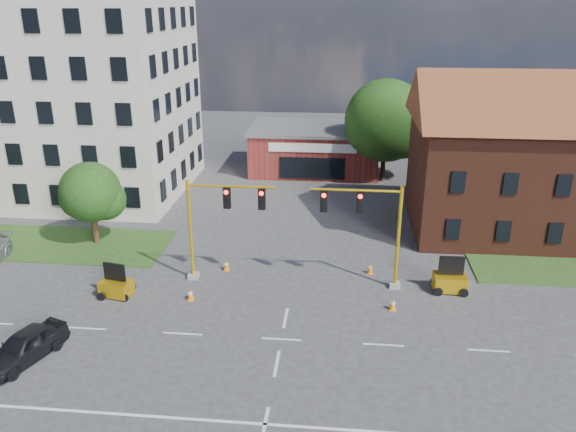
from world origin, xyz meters
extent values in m
plane|color=#3C3C3E|center=(0.00, 0.00, 0.00)|extent=(120.00, 120.00, 0.00)
cube|color=#23481B|center=(-20.00, 10.00, 0.04)|extent=(22.00, 6.00, 0.08)
cube|color=beige|center=(-20.00, 22.00, 10.00)|extent=(18.00, 15.00, 20.00)
cube|color=maroon|center=(0.00, 30.00, 2.00)|extent=(12.00, 8.00, 4.00)
cube|color=#5D5D60|center=(0.00, 30.00, 4.15)|extent=(12.40, 8.40, 0.30)
cube|color=white|center=(0.00, 25.95, 3.20)|extent=(8.00, 0.10, 0.80)
cube|color=black|center=(0.00, 25.95, 1.30)|extent=(6.00, 0.10, 2.00)
cube|color=#512518|center=(18.00, 16.00, 4.00)|extent=(20.00, 10.00, 8.00)
cylinder|color=#332212|center=(6.50, 27.00, 1.99)|extent=(0.44, 0.44, 3.98)
sphere|color=#173B12|center=(6.50, 27.00, 5.61)|extent=(7.43, 7.43, 7.43)
sphere|color=#173B12|center=(7.99, 27.30, 4.71)|extent=(5.20, 5.20, 5.20)
cylinder|color=#332212|center=(-14.00, 10.50, 1.32)|extent=(0.44, 0.44, 2.63)
sphere|color=#173B12|center=(-14.00, 10.50, 3.71)|extent=(4.07, 4.07, 4.07)
sphere|color=#173B12|center=(-13.19, 10.80, 3.11)|extent=(2.85, 2.85, 2.85)
cube|color=gray|center=(-6.00, 6.00, 0.15)|extent=(0.60, 0.60, 0.30)
cylinder|color=gold|center=(-6.00, 6.00, 3.10)|extent=(0.20, 0.20, 6.20)
cylinder|color=gold|center=(-3.50, 6.00, 5.90)|extent=(5.00, 0.14, 0.14)
cube|color=black|center=(-3.75, 6.00, 5.20)|extent=(0.40, 0.32, 1.20)
cube|color=black|center=(-1.75, 6.00, 5.20)|extent=(0.40, 0.32, 1.20)
sphere|color=#FF0C07|center=(-3.75, 5.82, 5.60)|extent=(0.24, 0.24, 0.24)
cube|color=gray|center=(6.00, 6.00, 0.15)|extent=(0.60, 0.60, 0.30)
cylinder|color=gold|center=(6.00, 6.00, 3.10)|extent=(0.20, 0.20, 6.20)
cylinder|color=gold|center=(3.50, 6.00, 5.90)|extent=(5.00, 0.14, 0.14)
cube|color=black|center=(3.75, 6.00, 5.20)|extent=(0.40, 0.32, 1.20)
cube|color=black|center=(1.75, 6.00, 5.20)|extent=(0.40, 0.32, 1.20)
sphere|color=#FF0C07|center=(3.75, 5.82, 5.60)|extent=(0.24, 0.24, 0.24)
cube|color=gold|center=(-9.77, 3.45, 0.52)|extent=(1.90, 1.45, 0.85)
cube|color=black|center=(-9.77, 3.45, 1.51)|extent=(1.32, 0.37, 1.04)
cube|color=gold|center=(9.08, 5.88, 0.56)|extent=(1.86, 1.26, 0.92)
cube|color=black|center=(9.08, 5.88, 1.63)|extent=(1.43, 0.15, 1.12)
cube|color=orange|center=(-5.50, 3.40, 0.02)|extent=(0.38, 0.38, 0.04)
cone|color=orange|center=(-5.50, 3.40, 0.35)|extent=(0.40, 0.40, 0.70)
cylinder|color=white|center=(-5.50, 3.40, 0.42)|extent=(0.27, 0.27, 0.09)
cube|color=orange|center=(-4.23, 7.21, 0.02)|extent=(0.38, 0.38, 0.04)
cone|color=orange|center=(-4.23, 7.21, 0.35)|extent=(0.40, 0.40, 0.70)
cylinder|color=white|center=(-4.23, 7.21, 0.42)|extent=(0.27, 0.27, 0.09)
cube|color=orange|center=(5.68, 3.41, 0.02)|extent=(0.38, 0.38, 0.04)
cone|color=orange|center=(5.68, 3.41, 0.35)|extent=(0.40, 0.40, 0.70)
cylinder|color=white|center=(5.68, 3.41, 0.42)|extent=(0.27, 0.27, 0.09)
cube|color=orange|center=(4.63, 7.66, 0.02)|extent=(0.38, 0.38, 0.04)
cone|color=orange|center=(4.63, 7.66, 0.35)|extent=(0.40, 0.40, 0.70)
cylinder|color=white|center=(4.63, 7.66, 0.42)|extent=(0.27, 0.27, 0.09)
imported|color=white|center=(13.13, 13.68, 0.71)|extent=(5.51, 3.41, 1.42)
imported|color=black|center=(-11.67, -2.80, 0.72)|extent=(3.03, 4.56, 1.44)
camera|label=1|loc=(2.64, -23.58, 15.68)|focal=35.00mm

